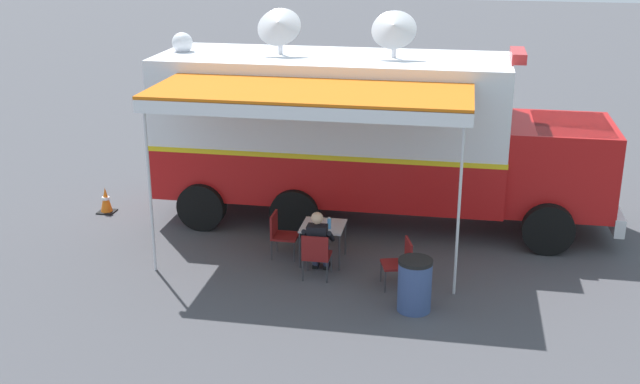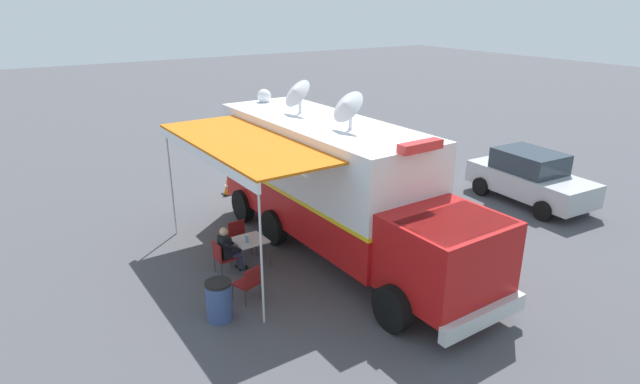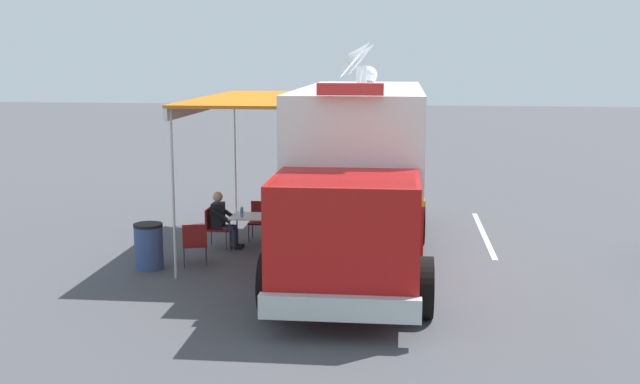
% 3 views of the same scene
% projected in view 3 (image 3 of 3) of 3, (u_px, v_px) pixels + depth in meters
% --- Properties ---
extents(ground_plane, '(100.00, 100.00, 0.00)m').
position_uv_depth(ground_plane, '(360.00, 248.00, 17.03)').
color(ground_plane, '#47474C').
extents(lot_stripe, '(0.24, 4.80, 0.01)m').
position_uv_depth(lot_stripe, '(484.00, 234.00, 18.39)').
color(lot_stripe, silver).
rests_on(lot_stripe, ground).
extents(command_truck, '(5.04, 9.55, 4.53)m').
position_uv_depth(command_truck, '(358.00, 165.00, 15.96)').
color(command_truck, '#B71414').
rests_on(command_truck, ground).
extents(folding_table, '(0.82, 0.82, 0.73)m').
position_uv_depth(folding_table, '(250.00, 218.00, 16.91)').
color(folding_table, silver).
rests_on(folding_table, ground).
extents(water_bottle, '(0.07, 0.07, 0.22)m').
position_uv_depth(water_bottle, '(242.00, 212.00, 16.76)').
color(water_bottle, '#4C99D8').
rests_on(water_bottle, folding_table).
extents(folding_chair_at_table, '(0.49, 0.49, 0.87)m').
position_uv_depth(folding_chair_at_table, '(214.00, 225.00, 17.01)').
color(folding_chair_at_table, maroon).
rests_on(folding_chair_at_table, ground).
extents(folding_chair_beside_table, '(0.49, 0.49, 0.87)m').
position_uv_depth(folding_chair_beside_table, '(261.00, 217.00, 17.76)').
color(folding_chair_beside_table, maroon).
rests_on(folding_chair_beside_table, ground).
extents(folding_chair_spare_by_truck, '(0.60, 0.60, 0.87)m').
position_uv_depth(folding_chair_spare_by_truck, '(195.00, 241.00, 15.51)').
color(folding_chair_spare_by_truck, maroon).
rests_on(folding_chair_spare_by_truck, ground).
extents(seated_responder, '(0.67, 0.56, 1.25)m').
position_uv_depth(seated_responder, '(222.00, 219.00, 16.96)').
color(seated_responder, black).
rests_on(seated_responder, ground).
extents(trash_bin, '(0.57, 0.57, 0.91)m').
position_uv_depth(trash_bin, '(149.00, 246.00, 15.33)').
color(trash_bin, '#384C7F').
rests_on(trash_bin, ground).
extents(traffic_cone, '(0.36, 0.36, 0.58)m').
position_uv_depth(traffic_cone, '(346.00, 195.00, 21.88)').
color(traffic_cone, black).
rests_on(traffic_cone, ground).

